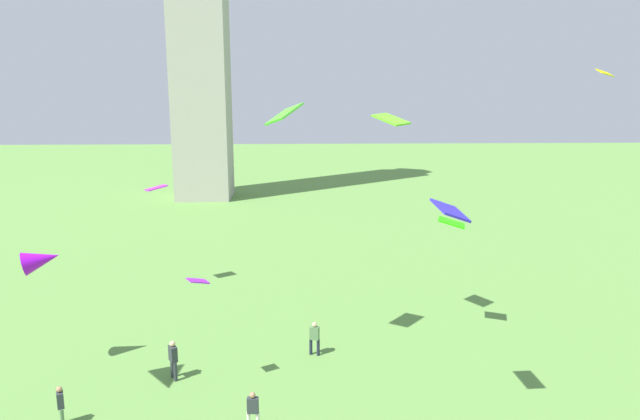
{
  "coord_description": "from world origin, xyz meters",
  "views": [
    {
      "loc": [
        -1.71,
        -8.51,
        13.11
      ],
      "look_at": [
        -0.85,
        16.88,
        7.6
      ],
      "focal_mm": 33.09,
      "sensor_mm": 36.0,
      "label": 1
    }
  ],
  "objects_px": {
    "person_0": "(314,336)",
    "kite_flying_7": "(41,260)",
    "person_1": "(173,358)",
    "kite_flying_4": "(391,119)",
    "kite_flying_6": "(156,188)",
    "kite_flying_0": "(450,210)",
    "kite_flying_2": "(198,281)",
    "person_3": "(61,404)",
    "kite_flying_3": "(284,114)",
    "person_2": "(253,409)",
    "kite_flying_5": "(605,73)",
    "kite_flying_1": "(452,222)"
  },
  "relations": [
    {
      "from": "person_2",
      "to": "kite_flying_7",
      "type": "xyz_separation_m",
      "value": [
        -9.75,
        5.3,
        4.43
      ]
    },
    {
      "from": "person_3",
      "to": "kite_flying_2",
      "type": "distance_m",
      "value": 6.95
    },
    {
      "from": "person_0",
      "to": "kite_flying_3",
      "type": "distance_m",
      "value": 10.87
    },
    {
      "from": "person_1",
      "to": "kite_flying_6",
      "type": "height_order",
      "value": "kite_flying_6"
    },
    {
      "from": "kite_flying_6",
      "to": "kite_flying_7",
      "type": "height_order",
      "value": "kite_flying_6"
    },
    {
      "from": "kite_flying_3",
      "to": "person_3",
      "type": "bearing_deg",
      "value": -22.2
    },
    {
      "from": "kite_flying_0",
      "to": "kite_flying_4",
      "type": "xyz_separation_m",
      "value": [
        -0.89,
        8.73,
        2.73
      ]
    },
    {
      "from": "kite_flying_4",
      "to": "kite_flying_5",
      "type": "height_order",
      "value": "kite_flying_5"
    },
    {
      "from": "kite_flying_0",
      "to": "kite_flying_6",
      "type": "bearing_deg",
      "value": 34.39
    },
    {
      "from": "kite_flying_1",
      "to": "kite_flying_5",
      "type": "height_order",
      "value": "kite_flying_5"
    },
    {
      "from": "person_3",
      "to": "kite_flying_6",
      "type": "xyz_separation_m",
      "value": [
        0.3,
        15.71,
        5.7
      ]
    },
    {
      "from": "person_1",
      "to": "kite_flying_2",
      "type": "xyz_separation_m",
      "value": [
        1.45,
        -1.05,
        3.97
      ]
    },
    {
      "from": "kite_flying_6",
      "to": "person_3",
      "type": "bearing_deg",
      "value": -123.93
    },
    {
      "from": "kite_flying_7",
      "to": "kite_flying_3",
      "type": "bearing_deg",
      "value": -105.89
    },
    {
      "from": "person_2",
      "to": "kite_flying_1",
      "type": "height_order",
      "value": "kite_flying_1"
    },
    {
      "from": "person_0",
      "to": "kite_flying_1",
      "type": "xyz_separation_m",
      "value": [
        7.06,
        2.16,
        5.16
      ]
    },
    {
      "from": "person_2",
      "to": "kite_flying_4",
      "type": "height_order",
      "value": "kite_flying_4"
    },
    {
      "from": "kite_flying_0",
      "to": "kite_flying_5",
      "type": "distance_m",
      "value": 15.46
    },
    {
      "from": "person_0",
      "to": "person_3",
      "type": "height_order",
      "value": "person_0"
    },
    {
      "from": "person_1",
      "to": "kite_flying_6",
      "type": "relative_size",
      "value": 1.21
    },
    {
      "from": "person_3",
      "to": "kite_flying_0",
      "type": "xyz_separation_m",
      "value": [
        14.75,
        -0.41,
        7.65
      ]
    },
    {
      "from": "person_0",
      "to": "kite_flying_0",
      "type": "relative_size",
      "value": 1.0
    },
    {
      "from": "kite_flying_2",
      "to": "kite_flying_3",
      "type": "relative_size",
      "value": 0.51
    },
    {
      "from": "kite_flying_7",
      "to": "kite_flying_5",
      "type": "bearing_deg",
      "value": -98.57
    },
    {
      "from": "person_0",
      "to": "person_1",
      "type": "bearing_deg",
      "value": 36.99
    },
    {
      "from": "kite_flying_0",
      "to": "kite_flying_2",
      "type": "bearing_deg",
      "value": 65.73
    },
    {
      "from": "person_2",
      "to": "kite_flying_3",
      "type": "height_order",
      "value": "kite_flying_3"
    },
    {
      "from": "kite_flying_3",
      "to": "kite_flying_1",
      "type": "bearing_deg",
      "value": 143.63
    },
    {
      "from": "person_2",
      "to": "kite_flying_2",
      "type": "distance_m",
      "value": 5.7
    },
    {
      "from": "person_0",
      "to": "kite_flying_6",
      "type": "distance_m",
      "value": 14.99
    },
    {
      "from": "person_0",
      "to": "kite_flying_4",
      "type": "distance_m",
      "value": 11.34
    },
    {
      "from": "kite_flying_3",
      "to": "kite_flying_7",
      "type": "height_order",
      "value": "kite_flying_3"
    },
    {
      "from": "kite_flying_2",
      "to": "kite_flying_5",
      "type": "distance_m",
      "value": 23.1
    },
    {
      "from": "person_3",
      "to": "kite_flying_3",
      "type": "distance_m",
      "value": 14.83
    },
    {
      "from": "person_2",
      "to": "kite_flying_0",
      "type": "xyz_separation_m",
      "value": [
        7.28,
        0.21,
        7.67
      ]
    },
    {
      "from": "person_0",
      "to": "kite_flying_2",
      "type": "xyz_separation_m",
      "value": [
        -4.95,
        -3.25,
        4.04
      ]
    },
    {
      "from": "kite_flying_7",
      "to": "kite_flying_0",
      "type": "bearing_deg",
      "value": -125.83
    },
    {
      "from": "person_0",
      "to": "kite_flying_7",
      "type": "bearing_deg",
      "value": 23.1
    },
    {
      "from": "person_0",
      "to": "kite_flying_2",
      "type": "bearing_deg",
      "value": 51.34
    },
    {
      "from": "person_0",
      "to": "kite_flying_0",
      "type": "distance_m",
      "value": 10.91
    },
    {
      "from": "kite_flying_0",
      "to": "kite_flying_6",
      "type": "relative_size",
      "value": 1.12
    },
    {
      "from": "kite_flying_2",
      "to": "kite_flying_4",
      "type": "bearing_deg",
      "value": -177.61
    },
    {
      "from": "person_1",
      "to": "kite_flying_7",
      "type": "relative_size",
      "value": 0.96
    },
    {
      "from": "person_0",
      "to": "kite_flying_6",
      "type": "xyz_separation_m",
      "value": [
        -9.69,
        9.94,
        5.67
      ]
    },
    {
      "from": "kite_flying_2",
      "to": "kite_flying_7",
      "type": "bearing_deg",
      "value": -47.37
    },
    {
      "from": "person_0",
      "to": "person_1",
      "type": "relative_size",
      "value": 0.93
    },
    {
      "from": "kite_flying_4",
      "to": "kite_flying_0",
      "type": "bearing_deg",
      "value": 144.14
    },
    {
      "from": "kite_flying_0",
      "to": "kite_flying_4",
      "type": "relative_size",
      "value": 0.87
    },
    {
      "from": "kite_flying_1",
      "to": "kite_flying_4",
      "type": "distance_m",
      "value": 6.1
    },
    {
      "from": "person_1",
      "to": "kite_flying_6",
      "type": "xyz_separation_m",
      "value": [
        -3.29,
        12.14,
        5.59
      ]
    }
  ]
}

